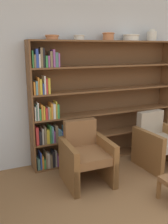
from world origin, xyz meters
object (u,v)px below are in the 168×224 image
Objects in this scene: bookshelf at (92,104)px; bowl_olive at (131,37)px; vase_tall at (152,36)px; bowl_slate at (79,37)px; bowl_stoneware at (108,36)px; armchair_cushioned at (159,142)px; bowl_terracotta at (52,37)px; armchair_leather at (86,155)px.

bowl_olive is at bearing -1.84° from bookshelf.
vase_tall is (1.11, -0.02, 1.10)m from bookshelf.
bowl_stoneware is (0.50, 0.00, 0.02)m from bowl_slate.
bowl_slate is at bearing 180.00° from bowl_olive.
bowl_slate is 0.20× the size of armchair_cushioned.
bowl_olive is (0.43, -0.00, -0.01)m from bowl_stoneware.
bowl_terracotta is at bearing 180.00° from bowl_olive.
bowl_slate is 0.62× the size of bowl_olive.
bowl_stoneware is 0.43m from bowl_olive.
bookshelf is at bearing 5.18° from bowl_slate.
vase_tall is (0.43, 0.00, 0.03)m from bowl_olive.
armchair_leather is at bearing -104.95° from bowl_slate.
bowl_terracotta is at bearing 180.00° from bowl_slate.
bowl_slate is at bearing -34.25° from armchair_cushioned.
bowl_stoneware is 1.01× the size of vase_tall.
bookshelf reaches higher than armchair_cushioned.
bowl_olive is 1.42× the size of vase_tall.
bowl_slate is 0.50m from bowl_stoneware.
bowl_stoneware is (0.26, -0.02, 1.09)m from bookshelf.
bowl_stoneware is at bearing -4.87° from bookshelf.
bowl_olive is at bearing -180.00° from vase_tall.
armchair_leather is 1.30m from armchair_cushioned.
armchair_leather is (-1.53, -0.65, -1.69)m from vase_tall.
bowl_olive is at bearing -148.15° from armchair_leather.
bowl_slate reaches higher than bookshelf.
bowl_slate is at bearing -180.00° from bowl_stoneware.
bowl_slate is at bearing -174.82° from bookshelf.
vase_tall is at bearing 0.00° from bowl_stoneware.
vase_tall reaches higher than bowl_stoneware.
vase_tall is (1.79, 0.00, 0.05)m from bowl_terracotta.
armchair_leather is 1.00× the size of armchair_cushioned.
bowl_terracotta is 1.36m from bowl_olive.
armchair_cushioned is at bearing -73.35° from bowl_olive.
armchair_cushioned is (0.62, -0.65, -1.67)m from bowl_stoneware.
bowl_stoneware is at bearing -50.48° from armchair_cushioned.
armchair_leather is (-0.17, -0.65, -1.64)m from bowl_slate.
bowl_slate is 0.93m from bowl_olive.
vase_tall is at bearing -1.14° from bookshelf.
bowl_terracotta is 2.35m from armchair_cushioned.
bookshelf is at bearing 175.13° from bowl_stoneware.
bowl_olive reaches higher than bowl_terracotta.
bowl_olive is 0.33× the size of armchair_cushioned.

